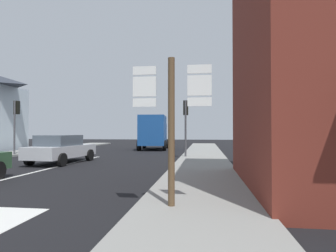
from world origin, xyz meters
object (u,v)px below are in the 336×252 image
object	(u,v)px
sedan_far	(61,149)
delivery_truck	(154,131)
traffic_light_near_left	(16,115)
route_sign_post	(171,120)
traffic_light_near_right	(186,115)

from	to	relation	value
sedan_far	delivery_truck	world-z (taller)	delivery_truck
traffic_light_near_left	route_sign_post	bearing A→B (deg)	-44.08
sedan_far	route_sign_post	bearing A→B (deg)	-49.93
traffic_light_near_right	route_sign_post	bearing A→B (deg)	-87.66
sedan_far	route_sign_post	xyz separation A→B (m)	(6.79, -8.07, 1.15)
sedan_far	traffic_light_near_left	distance (m)	6.50
delivery_truck	traffic_light_near_left	xyz separation A→B (m)	(-7.99, -7.73, 1.10)
delivery_truck	traffic_light_near_right	bearing A→B (deg)	-66.13
sedan_far	traffic_light_near_left	world-z (taller)	traffic_light_near_left
sedan_far	route_sign_post	size ratio (longest dim) A/B	1.35
delivery_truck	traffic_light_near_left	size ratio (longest dim) A/B	1.38
sedan_far	delivery_truck	bearing A→B (deg)	75.64
delivery_truck	sedan_far	bearing A→B (deg)	-104.36
route_sign_post	traffic_light_near_left	distance (m)	16.60
delivery_truck	traffic_light_near_right	xyz separation A→B (m)	(3.45, -7.81, 0.99)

